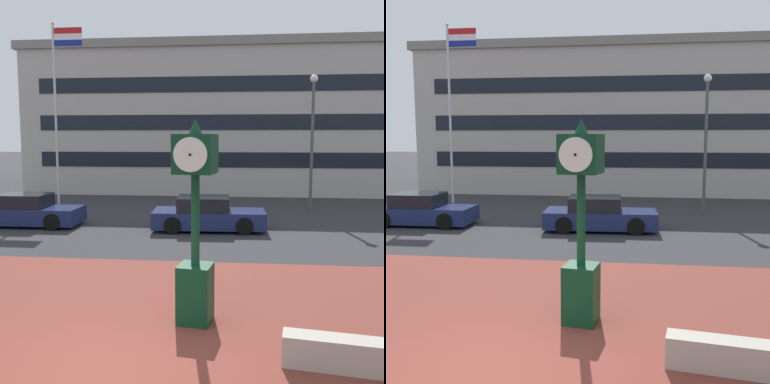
# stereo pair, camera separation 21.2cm
# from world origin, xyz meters

# --- Properties ---
(ground_plane) EXTENTS (200.00, 200.00, 0.00)m
(ground_plane) POSITION_xyz_m (0.00, 0.00, 0.00)
(ground_plane) COLOR #2D2D30
(plaza_brick_paving) EXTENTS (44.00, 10.11, 0.01)m
(plaza_brick_paving) POSITION_xyz_m (0.00, 1.06, 0.00)
(plaza_brick_paving) COLOR brown
(plaza_brick_paving) RESTS_ON ground
(street_clock) EXTENTS (0.82, 0.86, 3.85)m
(street_clock) POSITION_xyz_m (1.24, 1.93, 1.89)
(street_clock) COLOR #0C381E
(street_clock) RESTS_ON ground
(car_street_near) EXTENTS (4.07, 1.89, 1.28)m
(car_street_near) POSITION_xyz_m (-6.32, 10.73, 0.57)
(car_street_near) COLOR navy
(car_street_near) RESTS_ON ground
(car_street_distant) EXTENTS (4.30, 2.05, 1.28)m
(car_street_distant) POSITION_xyz_m (0.87, 10.63, 0.57)
(car_street_distant) COLOR navy
(car_street_distant) RESTS_ON ground
(flagpole_primary) EXTENTS (1.59, 0.14, 9.32)m
(flagpole_primary) POSITION_xyz_m (-7.31, 16.47, 5.43)
(flagpole_primary) COLOR silver
(flagpole_primary) RESTS_ON ground
(civic_building) EXTENTS (27.09, 16.23, 9.31)m
(civic_building) POSITION_xyz_m (1.87, 28.36, 4.66)
(civic_building) COLOR #B2ADA3
(civic_building) RESTS_ON ground
(street_lamp_post) EXTENTS (0.36, 0.36, 6.35)m
(street_lamp_post) POSITION_xyz_m (5.37, 14.99, 3.90)
(street_lamp_post) COLOR #4C4C51
(street_lamp_post) RESTS_ON ground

